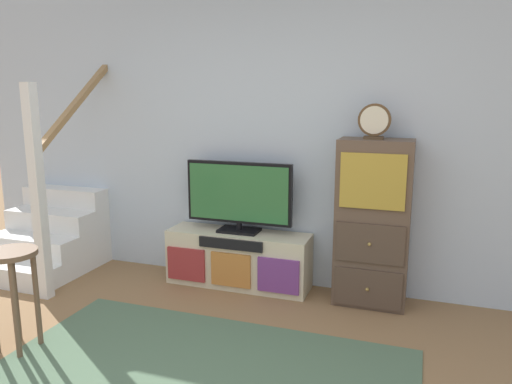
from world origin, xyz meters
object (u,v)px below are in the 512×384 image
Objects in this scene: media_console at (238,259)px; desk_clock at (374,121)px; side_cabinet at (373,224)px; bar_stool_near at (13,277)px; television at (239,195)px.

media_console is 1.69m from desk_clock.
desk_clock is at bearing -0.24° from media_console.
media_console is at bearing -179.50° from side_cabinet.
bar_stool_near is (-2.17, -1.56, -0.16)m from side_cabinet.
side_cabinet is 2.67m from bar_stool_near.
bar_stool_near is at bearing -122.89° from media_console.
desk_clock reaches higher than side_cabinet.
media_console is 1.86m from bar_stool_near.
television is at bearing 178.56° from desk_clock.
desk_clock reaches higher than bar_stool_near.
side_cabinet is 4.94× the size of desk_clock.
bar_stool_near is (-1.00, -1.57, -0.31)m from television.
desk_clock is at bearing -147.09° from side_cabinet.
bar_stool_near reaches higher than media_console.
media_console is at bearing 57.11° from bar_stool_near.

